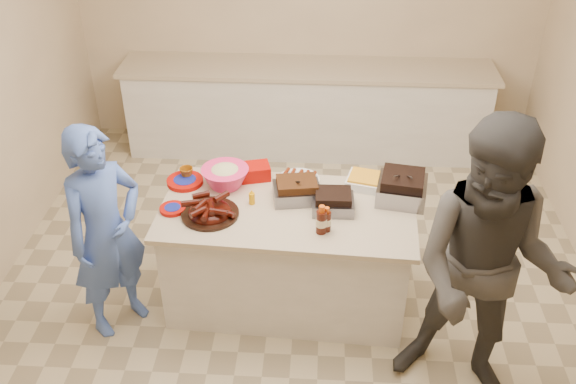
# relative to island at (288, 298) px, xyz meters

# --- Properties ---
(room) EXTENTS (4.50, 5.00, 2.70)m
(room) POSITION_rel_island_xyz_m (0.06, 0.05, 0.00)
(room) COLOR beige
(room) RESTS_ON ground
(back_counter) EXTENTS (3.60, 0.64, 0.90)m
(back_counter) POSITION_rel_island_xyz_m (0.06, 2.25, 0.45)
(back_counter) COLOR silver
(back_counter) RESTS_ON ground
(island) EXTENTS (1.76, 1.00, 0.81)m
(island) POSITION_rel_island_xyz_m (0.00, 0.00, 0.00)
(island) COLOR silver
(island) RESTS_ON ground
(rib_platter) EXTENTS (0.40, 0.40, 0.15)m
(rib_platter) POSITION_rel_island_xyz_m (-0.51, -0.10, 0.81)
(rib_platter) COLOR #3D0C05
(rib_platter) RESTS_ON island
(pulled_pork_tray) EXTENTS (0.35, 0.29, 0.10)m
(pulled_pork_tray) POSITION_rel_island_xyz_m (0.06, 0.12, 0.81)
(pulled_pork_tray) COLOR #47230F
(pulled_pork_tray) RESTS_ON island
(brisket_tray) EXTENTS (0.28, 0.24, 0.08)m
(brisket_tray) POSITION_rel_island_xyz_m (0.30, 0.01, 0.81)
(brisket_tray) COLOR black
(brisket_tray) RESTS_ON island
(roasting_pan) EXTENTS (0.38, 0.38, 0.13)m
(roasting_pan) POSITION_rel_island_xyz_m (0.77, 0.16, 0.81)
(roasting_pan) COLOR gray
(roasting_pan) RESTS_ON island
(coleslaw_bowl) EXTENTS (0.35, 0.35, 0.23)m
(coleslaw_bowl) POSITION_rel_island_xyz_m (-0.46, 0.26, 0.81)
(coleslaw_bowl) COLOR #F82A6C
(coleslaw_bowl) RESTS_ON island
(sausage_plate) EXTENTS (0.35, 0.35, 0.05)m
(sausage_plate) POSITION_rel_island_xyz_m (0.06, 0.35, 0.81)
(sausage_plate) COLOR silver
(sausage_plate) RESTS_ON island
(mac_cheese_dish) EXTENTS (0.36, 0.30, 0.08)m
(mac_cheese_dish) POSITION_rel_island_xyz_m (0.56, 0.31, 0.81)
(mac_cheese_dish) COLOR #F7AC1F
(mac_cheese_dish) RESTS_ON island
(bbq_bottle_a) EXTENTS (0.07, 0.07, 0.20)m
(bbq_bottle_a) POSITION_rel_island_xyz_m (0.23, -0.25, 0.81)
(bbq_bottle_a) COLOR #381008
(bbq_bottle_a) RESTS_ON island
(bbq_bottle_b) EXTENTS (0.06, 0.06, 0.18)m
(bbq_bottle_b) POSITION_rel_island_xyz_m (0.26, -0.23, 0.81)
(bbq_bottle_b) COLOR #381008
(bbq_bottle_b) RESTS_ON island
(mustard_bottle) EXTENTS (0.04, 0.04, 0.11)m
(mustard_bottle) POSITION_rel_island_xyz_m (-0.25, 0.04, 0.81)
(mustard_bottle) COLOR #EA9F03
(mustard_bottle) RESTS_ON island
(sauce_bowl) EXTENTS (0.15, 0.05, 0.15)m
(sauce_bowl) POSITION_rel_island_xyz_m (-0.00, 0.12, 0.81)
(sauce_bowl) COLOR silver
(sauce_bowl) RESTS_ON island
(plate_stack_large) EXTENTS (0.27, 0.27, 0.03)m
(plate_stack_large) POSITION_rel_island_xyz_m (-0.75, 0.27, 0.81)
(plate_stack_large) COLOR #A50903
(plate_stack_large) RESTS_ON island
(plate_stack_small) EXTENTS (0.18, 0.18, 0.02)m
(plate_stack_small) POSITION_rel_island_xyz_m (-0.77, -0.07, 0.81)
(plate_stack_small) COLOR #A50903
(plate_stack_small) RESTS_ON island
(plastic_cup) EXTENTS (0.10, 0.10, 0.10)m
(plastic_cup) POSITION_rel_island_xyz_m (-0.75, 0.33, 0.81)
(plastic_cup) COLOR #944E0A
(plastic_cup) RESTS_ON island
(basket_stack) EXTENTS (0.24, 0.21, 0.11)m
(basket_stack) POSITION_rel_island_xyz_m (-0.26, 0.37, 0.81)
(basket_stack) COLOR #A50903
(basket_stack) RESTS_ON island
(guest_blue) EXTENTS (1.54, 1.42, 0.37)m
(guest_blue) POSITION_rel_island_xyz_m (-1.16, -0.28, 0.00)
(guest_blue) COLOR #4969C2
(guest_blue) RESTS_ON ground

